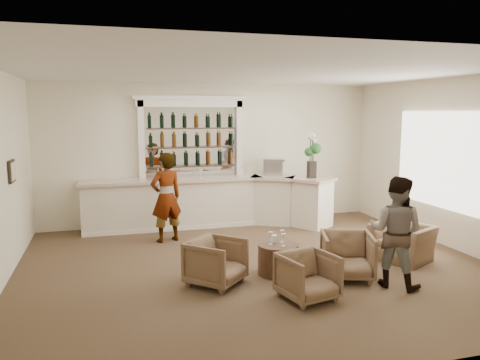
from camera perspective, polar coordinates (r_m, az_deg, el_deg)
The scene contains 19 objects.
ground at distance 8.21m, azimuth 2.09°, elevation -10.48°, with size 8.00×8.00×0.00m, color brown.
room_shell at distance 8.50m, azimuth 1.72°, elevation 6.26°, with size 8.04×7.02×3.32m.
bar_counter at distance 10.82m, azimuth -3.67°, elevation -2.71°, with size 5.72×1.80×1.14m.
back_bar_alcove at distance 10.98m, azimuth -5.93°, elevation 5.09°, with size 2.64×0.25×3.00m.
cocktail_table at distance 7.80m, azimuth 4.66°, elevation -9.59°, with size 0.66×0.66×0.50m, color #4F3822.
sommelier at distance 9.62m, azimuth -8.99°, elevation -2.11°, with size 0.67×0.44×1.83m, color gray.
guest at distance 7.49m, azimuth 18.44°, elevation -6.01°, with size 0.82×0.64×1.70m, color gray.
armchair_left at distance 7.31m, azimuth -2.94°, elevation -9.94°, with size 0.76×0.78×0.71m, color brown.
armchair_center at distance 6.83m, azimuth 8.27°, elevation -11.56°, with size 0.72×0.74×0.67m, color brown.
armchair_right at distance 7.75m, azimuth 12.94°, elevation -8.98°, with size 0.78×0.81×0.73m, color brown.
armchair_far at distance 8.98m, azimuth 19.16°, elevation -7.16°, with size 0.98×0.86×0.64m, color brown.
espresso_machine at distance 11.18m, azimuth 4.10°, elevation 1.61°, with size 0.45×0.38×0.40m, color #BBBBC0.
flower_vase at distance 10.80m, azimuth 8.77°, elevation 3.28°, with size 0.27×0.27×1.01m.
wine_glass_bar_left at distance 10.71m, azimuth -4.80°, elevation 0.79°, with size 0.07×0.07×0.21m, color white, non-canonical shape.
wine_glass_bar_right at distance 10.96m, azimuth 0.33°, elevation 1.00°, with size 0.07×0.07×0.21m, color white, non-canonical shape.
wine_glass_tbl_a at distance 7.69m, azimuth 3.76°, elevation -7.09°, with size 0.07×0.07×0.21m, color white, non-canonical shape.
wine_glass_tbl_b at distance 7.81m, azimuth 5.17°, elevation -6.86°, with size 0.07×0.07×0.21m, color white, non-canonical shape.
wine_glass_tbl_c at distance 7.60m, azimuth 5.32°, elevation -7.29°, with size 0.07×0.07×0.21m, color white, non-canonical shape.
napkin_holder at distance 7.83m, azimuth 4.18°, elevation -7.14°, with size 0.08×0.08×0.12m, color white.
Camera 1 is at (-2.43, -7.38, 2.65)m, focal length 35.00 mm.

